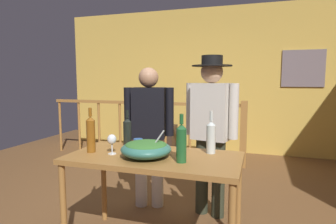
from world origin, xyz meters
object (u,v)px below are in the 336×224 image
(serving_table, at_px, (154,166))
(person_standing_right, at_px, (211,123))
(wine_bottle_dark, at_px, (127,131))
(person_standing_left, at_px, (149,127))
(wine_bottle_amber, at_px, (91,134))
(tv_console, at_px, (153,137))
(salad_bowl, at_px, (146,148))
(stair_railing, at_px, (167,123))
(wine_bottle_clear, at_px, (211,136))
(framed_picture, at_px, (303,68))
(flat_screen_tv, at_px, (152,113))
(wine_glass, at_px, (112,140))
(mug_blue, at_px, (138,144))
(wine_bottle_green, at_px, (181,142))

(serving_table, height_order, person_standing_right, person_standing_right)
(wine_bottle_dark, bearing_deg, person_standing_left, 87.89)
(serving_table, height_order, wine_bottle_amber, wine_bottle_amber)
(tv_console, xyz_separation_m, salad_bowl, (1.15, -3.17, 0.61))
(person_standing_left, bearing_deg, stair_railing, -91.73)
(wine_bottle_clear, relative_size, person_standing_left, 0.23)
(serving_table, xyz_separation_m, wine_bottle_clear, (0.42, 0.21, 0.23))
(wine_bottle_dark, bearing_deg, framed_picture, 59.44)
(flat_screen_tv, bearing_deg, framed_picture, 6.81)
(flat_screen_tv, distance_m, wine_bottle_amber, 3.20)
(wine_glass, bearing_deg, mug_blue, 60.91)
(serving_table, relative_size, wine_bottle_clear, 3.93)
(wine_bottle_green, distance_m, wine_bottle_clear, 0.36)
(wine_bottle_amber, xyz_separation_m, person_standing_right, (0.87, 0.80, 0.02))
(tv_console, xyz_separation_m, person_standing_right, (1.53, -2.36, 0.71))
(salad_bowl, bearing_deg, person_standing_left, 110.22)
(wine_bottle_dark, bearing_deg, serving_table, -35.30)
(wine_bottle_amber, distance_m, wine_bottle_clear, 1.00)
(wine_bottle_green, bearing_deg, framed_picture, 70.43)
(wine_bottle_green, relative_size, person_standing_left, 0.24)
(stair_railing, distance_m, tv_console, 0.89)
(wine_glass, bearing_deg, stair_railing, 98.01)
(flat_screen_tv, bearing_deg, person_standing_left, -69.78)
(flat_screen_tv, bearing_deg, serving_table, -68.73)
(framed_picture, bearing_deg, person_standing_left, -124.68)
(framed_picture, relative_size, mug_blue, 5.96)
(wine_glass, bearing_deg, person_standing_left, 89.69)
(wine_bottle_amber, bearing_deg, serving_table, 6.36)
(framed_picture, distance_m, person_standing_left, 3.30)
(serving_table, bearing_deg, stair_railing, 105.74)
(wine_bottle_green, xyz_separation_m, wine_bottle_clear, (0.16, 0.32, -0.01))
(person_standing_right, bearing_deg, salad_bowl, 78.77)
(wine_bottle_green, bearing_deg, serving_table, 157.06)
(wine_bottle_amber, bearing_deg, framed_picture, 59.42)
(wine_bottle_clear, bearing_deg, wine_bottle_green, -117.20)
(flat_screen_tv, bearing_deg, wine_bottle_green, -65.45)
(flat_screen_tv, distance_m, person_standing_left, 2.48)
(flat_screen_tv, relative_size, wine_bottle_amber, 1.29)
(wine_bottle_clear, xyz_separation_m, mug_blue, (-0.63, -0.04, -0.10))
(flat_screen_tv, distance_m, wine_bottle_dark, 2.94)
(framed_picture, xyz_separation_m, person_standing_right, (-1.16, -2.65, -0.62))
(salad_bowl, relative_size, wine_bottle_amber, 1.06)
(stair_railing, bearing_deg, salad_bowl, -75.47)
(serving_table, distance_m, wine_glass, 0.40)
(stair_railing, xyz_separation_m, person_standing_left, (0.36, -1.73, 0.23))
(flat_screen_tv, xyz_separation_m, wine_glass, (0.85, -3.13, 0.17))
(person_standing_left, bearing_deg, wine_bottle_clear, 131.82)
(wine_bottle_amber, distance_m, person_standing_left, 0.82)
(wine_glass, bearing_deg, wine_bottle_amber, 178.60)
(flat_screen_tv, bearing_deg, wine_bottle_dark, -73.39)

